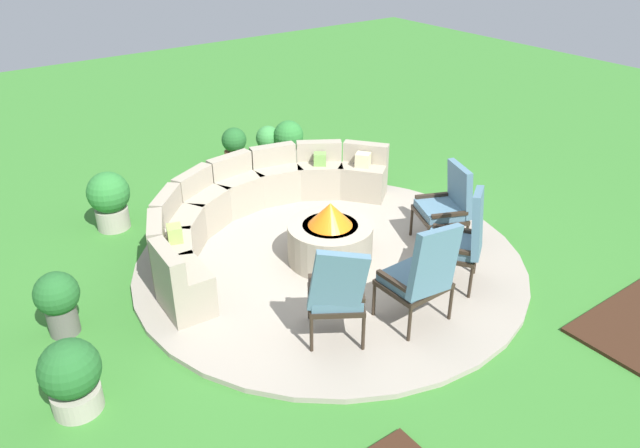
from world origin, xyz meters
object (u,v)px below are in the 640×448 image
potted_plant_3 (289,143)px  fire_pit (330,238)px  lounge_chair_front_right (422,274)px  lounge_chair_back_right (447,203)px  lounge_chair_back_left (461,238)px  potted_plant_2 (268,143)px  potted_plant_4 (71,375)px  potted_plant_0 (58,300)px  curved_stone_bench (248,207)px  lounge_chair_front_left (337,292)px  potted_plant_5 (235,148)px  potted_plant_1 (109,198)px

potted_plant_3 → fire_pit: bearing=-114.6°
lounge_chair_front_right → lounge_chair_back_right: (1.38, 0.96, -0.03)m
lounge_chair_back_left → potted_plant_3: bearing=48.8°
potted_plant_2 → potted_plant_4: (-4.20, -3.62, 0.01)m
potted_plant_0 → curved_stone_bench: bearing=15.3°
potted_plant_3 → lounge_chair_front_left: bearing=-118.0°
fire_pit → curved_stone_bench: 1.30m
lounge_chair_front_left → lounge_chair_back_right: size_ratio=1.07×
fire_pit → lounge_chair_front_left: (-0.85, -1.21, 0.27)m
fire_pit → potted_plant_5: size_ratio=1.40×
potted_plant_3 → potted_plant_5: bearing=156.3°
potted_plant_0 → potted_plant_1: 2.21m
lounge_chair_front_right → potted_plant_4: size_ratio=1.65×
potted_plant_2 → lounge_chair_back_right: bearing=-84.8°
lounge_chair_back_right → potted_plant_5: 3.76m
potted_plant_5 → potted_plant_2: bearing=-7.3°
curved_stone_bench → potted_plant_4: curved_stone_bench is taller
potted_plant_1 → potted_plant_3: bearing=6.6°
lounge_chair_back_left → potted_plant_3: (0.42, 3.99, -0.23)m
potted_plant_4 → potted_plant_1: bearing=65.2°
potted_plant_1 → potted_plant_3: (3.03, 0.35, -0.03)m
curved_stone_bench → potted_plant_1: curved_stone_bench is taller
fire_pit → lounge_chair_front_right: bearing=-90.2°
potted_plant_2 → lounge_chair_front_right: bearing=-103.1°
lounge_chair_front_left → potted_plant_5: bearing=106.3°
fire_pit → potted_plant_2: bearing=70.9°
curved_stone_bench → potted_plant_5: size_ratio=5.37×
potted_plant_3 → curved_stone_bench: bearing=-137.2°
lounge_chair_front_right → potted_plant_5: lounge_chair_front_right is taller
curved_stone_bench → potted_plant_0: curved_stone_bench is taller
lounge_chair_back_right → lounge_chair_front_left: bearing=130.8°
potted_plant_1 → potted_plant_4: bearing=-114.8°
fire_pit → potted_plant_4: fire_pit is taller
fire_pit → potted_plant_3: bearing=65.4°
lounge_chair_back_left → lounge_chair_back_right: bearing=17.5°
lounge_chair_front_left → potted_plant_5: size_ratio=1.55×
potted_plant_2 → potted_plant_4: potted_plant_4 is taller
lounge_chair_back_right → potted_plant_4: lounge_chair_back_right is taller
curved_stone_bench → fire_pit: bearing=-73.2°
potted_plant_0 → potted_plant_3: 4.75m
lounge_chair_front_left → curved_stone_bench: bearing=112.5°
curved_stone_bench → potted_plant_4: size_ratio=5.50×
lounge_chair_front_left → potted_plant_0: lounge_chair_front_left is taller
potted_plant_5 → potted_plant_1: bearing=-162.6°
potted_plant_1 → lounge_chair_front_left: bearing=-75.8°
lounge_chair_front_right → lounge_chair_front_left: bearing=161.6°
potted_plant_5 → lounge_chair_back_right: bearing=-76.1°
lounge_chair_front_left → potted_plant_4: lounge_chair_front_left is taller
fire_pit → lounge_chair_back_right: lounge_chair_back_right is taller
fire_pit → potted_plant_1: 2.99m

